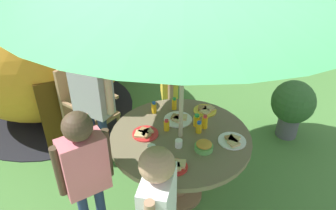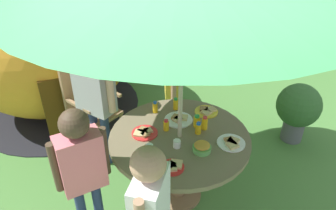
{
  "view_description": "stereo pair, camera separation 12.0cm",
  "coord_description": "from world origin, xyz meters",
  "px_view_note": "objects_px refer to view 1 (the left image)",
  "views": [
    {
      "loc": [
        -0.85,
        -2.05,
        2.45
      ],
      "look_at": [
        -0.05,
        0.18,
        0.93
      ],
      "focal_mm": 34.98,
      "sensor_mm": 36.0,
      "label": 1
    },
    {
      "loc": [
        -0.74,
        -2.09,
        2.45
      ],
      "look_at": [
        -0.05,
        0.18,
        0.93
      ],
      "focal_mm": 34.98,
      "sensor_mm": 36.0,
      "label": 2
    }
  ],
  "objects_px": {
    "snack_bowl": "(204,146)",
    "plate_far_right": "(145,133)",
    "child_in_white_shirt": "(158,206)",
    "juice_bottle_near_right": "(167,125)",
    "child_in_pink_shirt": "(84,165)",
    "plate_center_front": "(232,141)",
    "potted_plant": "(293,105)",
    "juice_bottle_back_edge": "(199,127)",
    "plate_front_edge": "(178,119)",
    "dome_tent": "(40,48)",
    "garden_table": "(180,147)",
    "juice_bottle_spot_a": "(205,122)",
    "child_in_grey_shirt": "(91,88)",
    "juice_bottle_far_left": "(174,104)",
    "plate_center_back": "(176,166)",
    "cup_far": "(152,149)",
    "child_in_yellow_shirt": "(169,79)",
    "juice_bottle_mid_right": "(197,120)",
    "juice_bottle_mid_left": "(154,108)",
    "cup_near": "(179,143)",
    "plate_near_left": "(205,110)",
    "wooden_chair": "(85,105)"
  },
  "relations": [
    {
      "from": "wooden_chair",
      "to": "child_in_grey_shirt",
      "type": "bearing_deg",
      "value": -111.02
    },
    {
      "from": "snack_bowl",
      "to": "cup_far",
      "type": "height_order",
      "value": "snack_bowl"
    },
    {
      "from": "potted_plant",
      "to": "juice_bottle_back_edge",
      "type": "relative_size",
      "value": 6.47
    },
    {
      "from": "child_in_grey_shirt",
      "to": "juice_bottle_far_left",
      "type": "bearing_deg",
      "value": 25.67
    },
    {
      "from": "child_in_yellow_shirt",
      "to": "plate_far_right",
      "type": "bearing_deg",
      "value": -18.28
    },
    {
      "from": "potted_plant",
      "to": "child_in_pink_shirt",
      "type": "bearing_deg",
      "value": -165.55
    },
    {
      "from": "juice_bottle_near_right",
      "to": "juice_bottle_mid_right",
      "type": "height_order",
      "value": "juice_bottle_mid_right"
    },
    {
      "from": "juice_bottle_near_right",
      "to": "potted_plant",
      "type": "bearing_deg",
      "value": 10.94
    },
    {
      "from": "child_in_pink_shirt",
      "to": "cup_far",
      "type": "distance_m",
      "value": 0.54
    },
    {
      "from": "child_in_grey_shirt",
      "to": "cup_far",
      "type": "relative_size",
      "value": 21.86
    },
    {
      "from": "snack_bowl",
      "to": "plate_far_right",
      "type": "bearing_deg",
      "value": 138.0
    },
    {
      "from": "dome_tent",
      "to": "plate_center_back",
      "type": "xyz_separation_m",
      "value": [
        0.89,
        -2.35,
        -0.15
      ]
    },
    {
      "from": "plate_front_edge",
      "to": "plate_near_left",
      "type": "relative_size",
      "value": 1.19
    },
    {
      "from": "plate_front_edge",
      "to": "juice_bottle_spot_a",
      "type": "distance_m",
      "value": 0.26
    },
    {
      "from": "child_in_grey_shirt",
      "to": "juice_bottle_far_left",
      "type": "height_order",
      "value": "child_in_grey_shirt"
    },
    {
      "from": "juice_bottle_near_right",
      "to": "cup_far",
      "type": "relative_size",
      "value": 1.61
    },
    {
      "from": "snack_bowl",
      "to": "cup_near",
      "type": "height_order",
      "value": "snack_bowl"
    },
    {
      "from": "plate_far_right",
      "to": "juice_bottle_mid_left",
      "type": "distance_m",
      "value": 0.35
    },
    {
      "from": "plate_front_edge",
      "to": "cup_far",
      "type": "xyz_separation_m",
      "value": [
        -0.36,
        -0.34,
        0.02
      ]
    },
    {
      "from": "cup_far",
      "to": "plate_far_right",
      "type": "bearing_deg",
      "value": 87.06
    },
    {
      "from": "garden_table",
      "to": "juice_bottle_spot_a",
      "type": "distance_m",
      "value": 0.3
    },
    {
      "from": "plate_center_back",
      "to": "cup_near",
      "type": "distance_m",
      "value": 0.25
    },
    {
      "from": "cup_far",
      "to": "juice_bottle_mid_right",
      "type": "bearing_deg",
      "value": 23.2
    },
    {
      "from": "garden_table",
      "to": "plate_center_front",
      "type": "distance_m",
      "value": 0.46
    },
    {
      "from": "child_in_white_shirt",
      "to": "juice_bottle_near_right",
      "type": "bearing_deg",
      "value": 8.43
    },
    {
      "from": "plate_center_back",
      "to": "plate_near_left",
      "type": "relative_size",
      "value": 0.85
    },
    {
      "from": "child_in_yellow_shirt",
      "to": "child_in_pink_shirt",
      "type": "relative_size",
      "value": 0.94
    },
    {
      "from": "dome_tent",
      "to": "juice_bottle_near_right",
      "type": "height_order",
      "value": "dome_tent"
    },
    {
      "from": "child_in_pink_shirt",
      "to": "plate_far_right",
      "type": "xyz_separation_m",
      "value": [
        0.54,
        0.3,
        -0.07
      ]
    },
    {
      "from": "dome_tent",
      "to": "child_in_white_shirt",
      "type": "relative_size",
      "value": 2.01
    },
    {
      "from": "juice_bottle_mid_right",
      "to": "cup_near",
      "type": "relative_size",
      "value": 1.79
    },
    {
      "from": "juice_bottle_near_right",
      "to": "juice_bottle_back_edge",
      "type": "xyz_separation_m",
      "value": [
        0.25,
        -0.13,
        0.0
      ]
    },
    {
      "from": "dome_tent",
      "to": "child_in_white_shirt",
      "type": "distance_m",
      "value": 2.79
    },
    {
      "from": "potted_plant",
      "to": "plate_center_back",
      "type": "relative_size",
      "value": 3.86
    },
    {
      "from": "wooden_chair",
      "to": "juice_bottle_mid_left",
      "type": "relative_size",
      "value": 8.73
    },
    {
      "from": "plate_center_front",
      "to": "juice_bottle_far_left",
      "type": "relative_size",
      "value": 1.93
    },
    {
      "from": "plate_near_left",
      "to": "cup_far",
      "type": "bearing_deg",
      "value": -149.33
    },
    {
      "from": "child_in_white_shirt",
      "to": "juice_bottle_near_right",
      "type": "distance_m",
      "value": 0.92
    },
    {
      "from": "plate_center_back",
      "to": "snack_bowl",
      "type": "bearing_deg",
      "value": 22.6
    },
    {
      "from": "child_in_yellow_shirt",
      "to": "cup_far",
      "type": "height_order",
      "value": "child_in_yellow_shirt"
    },
    {
      "from": "potted_plant",
      "to": "child_in_grey_shirt",
      "type": "xyz_separation_m",
      "value": [
        -2.19,
        0.29,
        0.49
      ]
    },
    {
      "from": "child_in_grey_shirt",
      "to": "juice_bottle_far_left",
      "type": "xyz_separation_m",
      "value": [
        0.72,
        -0.32,
        -0.15
      ]
    },
    {
      "from": "juice_bottle_mid_left",
      "to": "juice_bottle_mid_right",
      "type": "xyz_separation_m",
      "value": [
        0.29,
        -0.33,
        -0.0
      ]
    },
    {
      "from": "plate_front_edge",
      "to": "plate_center_front",
      "type": "bearing_deg",
      "value": -55.2
    },
    {
      "from": "plate_far_right",
      "to": "snack_bowl",
      "type": "bearing_deg",
      "value": -42.0
    },
    {
      "from": "garden_table",
      "to": "child_in_yellow_shirt",
      "type": "bearing_deg",
      "value": 75.95
    },
    {
      "from": "wooden_chair",
      "to": "juice_bottle_spot_a",
      "type": "relative_size",
      "value": 8.01
    },
    {
      "from": "garden_table",
      "to": "wooden_chair",
      "type": "height_order",
      "value": "wooden_chair"
    },
    {
      "from": "child_in_pink_shirt",
      "to": "plate_center_front",
      "type": "xyz_separation_m",
      "value": [
        1.2,
        -0.04,
        -0.07
      ]
    },
    {
      "from": "plate_front_edge",
      "to": "dome_tent",
      "type": "bearing_deg",
      "value": 122.47
    }
  ]
}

